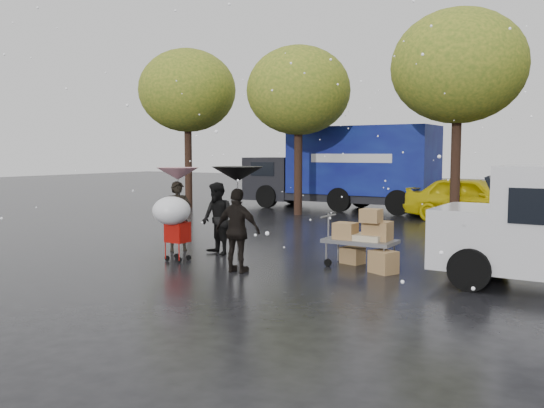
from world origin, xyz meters
The scene contains 13 objects.
ground centered at (0.00, 0.00, 0.00)m, with size 90.00×90.00×0.00m, color black.
person_pink centered at (-2.02, 1.25, 0.86)m, with size 0.63×0.41×1.72m, color black.
person_middle centered at (-0.87, 1.32, 0.87)m, with size 0.84×0.66×1.73m, color black.
person_black centered at (0.72, -0.10, 0.86)m, with size 1.01×0.42×1.72m, color black.
umbrella_pink centered at (-2.02, 1.25, 1.91)m, with size 1.04×1.04×2.06m.
umbrella_black centered at (0.72, -0.10, 2.00)m, with size 1.04×1.04×2.15m.
vendor_cart centered at (2.69, 1.73, 0.73)m, with size 1.52×0.80×1.27m.
shopping_cart centered at (-1.16, 0.07, 1.06)m, with size 0.84×0.84×1.46m.
blue_truck centered at (-2.91, 12.96, 1.76)m, with size 8.30×2.60×3.50m.
box_ground_near centered at (3.27, 1.39, 0.23)m, with size 0.50×0.40×0.45m, color olive.
box_ground_far centered at (2.33, 1.99, 0.18)m, with size 0.46×0.36×0.36m, color olive.
yellow_taxi centered at (2.86, 11.19, 0.80)m, with size 1.90×4.72×1.61m, color yellow.
tree_row centered at (-0.47, 10.00, 5.02)m, with size 21.60×4.40×7.12m.
Camera 1 is at (7.37, -9.56, 2.44)m, focal length 38.00 mm.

